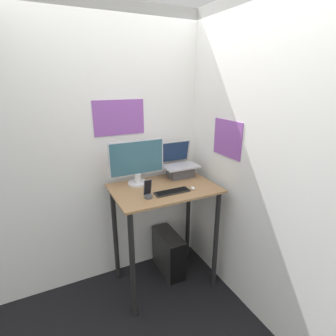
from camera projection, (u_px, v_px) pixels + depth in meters
The scene contains 10 objects.
ground_plane at pixel (179, 302), 2.44m from camera, with size 12.00×12.00×0.00m, color black.
wall_back at pixel (147, 150), 2.64m from camera, with size 6.00×0.06×2.60m.
wall_side_right at pixel (238, 161), 2.26m from camera, with size 0.06×6.00×2.60m.
desk at pixel (164, 210), 2.46m from camera, with size 0.94×0.63×1.04m.
laptop at pixel (179, 168), 2.63m from camera, with size 0.35×0.27×0.34m.
monitor at pixel (137, 163), 2.39m from camera, with size 0.52×0.19×0.42m.
keyboard at pixel (172, 192), 2.27m from camera, with size 0.32×0.10×0.02m.
mouse at pixel (193, 188), 2.33m from camera, with size 0.03×0.05×0.02m.
cell_phone at pixel (148, 192), 2.15m from camera, with size 0.07×0.07×0.16m.
computer_tower at pixel (169, 253), 2.78m from camera, with size 0.19×0.45×0.45m.
Camera 1 is at (-0.94, -1.67, 1.97)m, focal length 28.00 mm.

